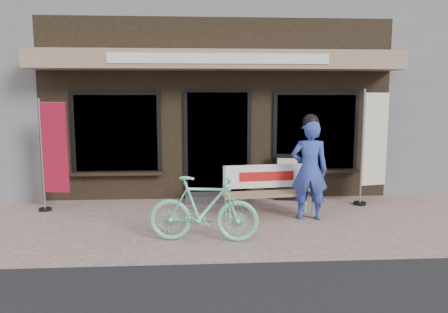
{
  "coord_description": "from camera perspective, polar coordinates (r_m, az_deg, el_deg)",
  "views": [
    {
      "loc": [
        -0.43,
        -6.74,
        2.13
      ],
      "look_at": [
        0.05,
        0.7,
        1.05
      ],
      "focal_mm": 35.0,
      "sensor_mm": 36.0,
      "label": 1
    }
  ],
  "objects": [
    {
      "name": "nobori_cream",
      "position": [
        8.79,
        18.85,
        1.35
      ],
      "size": [
        0.66,
        0.28,
        2.21
      ],
      "rotation": [
        0.0,
        0.0,
        0.2
      ],
      "color": "gray",
      "rests_on": "ground"
    },
    {
      "name": "ground",
      "position": [
        7.08,
        -0.03,
        -9.27
      ],
      "size": [
        70.0,
        70.0,
        0.0
      ],
      "primitive_type": "plane",
      "color": "tan",
      "rests_on": "ground"
    },
    {
      "name": "bicycle",
      "position": [
        6.33,
        -2.66,
        -6.88
      ],
      "size": [
        1.64,
        0.66,
        0.96
      ],
      "primitive_type": "imported",
      "rotation": [
        0.0,
        0.0,
        1.44
      ],
      "color": "#70DBAD",
      "rests_on": "ground"
    },
    {
      "name": "nobori_red",
      "position": [
        8.42,
        -21.44,
        0.33
      ],
      "size": [
        0.61,
        0.25,
        2.04
      ],
      "rotation": [
        0.0,
        0.0,
        -0.15
      ],
      "color": "gray",
      "rests_on": "ground"
    },
    {
      "name": "storefront",
      "position": [
        11.74,
        -1.62,
        12.44
      ],
      "size": [
        7.0,
        6.77,
        6.0
      ],
      "color": "black",
      "rests_on": "ground"
    },
    {
      "name": "person",
      "position": [
        7.5,
        11.09,
        -1.49
      ],
      "size": [
        0.67,
        0.49,
        1.79
      ],
      "rotation": [
        0.0,
        0.0,
        -0.15
      ],
      "color": "#3043A5",
      "rests_on": "ground"
    },
    {
      "name": "menu_stand",
      "position": [
        8.81,
        8.22,
        -2.63
      ],
      "size": [
        0.48,
        0.18,
        0.94
      ],
      "rotation": [
        0.0,
        0.0,
        -0.17
      ],
      "color": "black",
      "rests_on": "ground"
    },
    {
      "name": "bench",
      "position": [
        7.66,
        5.77,
        -3.91
      ],
      "size": [
        1.68,
        0.61,
        0.89
      ],
      "rotation": [
        0.0,
        0.0,
        0.12
      ],
      "color": "#70DBAD",
      "rests_on": "ground"
    }
  ]
}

